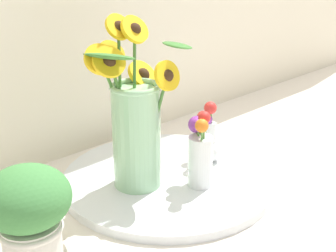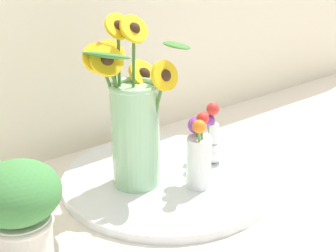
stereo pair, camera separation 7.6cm
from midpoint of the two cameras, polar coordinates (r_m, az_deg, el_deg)
ground_plane at (r=1.12m, az=6.32°, el=-8.63°), size 6.00×6.00×0.00m
serving_tray at (r=1.17m, az=1.86°, el=-6.46°), size 0.52×0.52×0.02m
mason_jar_sunflowers at (r=1.07m, az=-2.12°, el=0.58°), size 0.25×0.18×0.40m
vase_small_center at (r=1.09m, az=5.81°, el=-2.97°), size 0.08×0.09×0.19m
vase_bulb_right at (r=1.22m, az=7.16°, el=-1.59°), size 0.06×0.08×0.16m
potted_plant at (r=0.90m, az=-15.37°, el=-9.34°), size 0.16×0.16×0.20m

